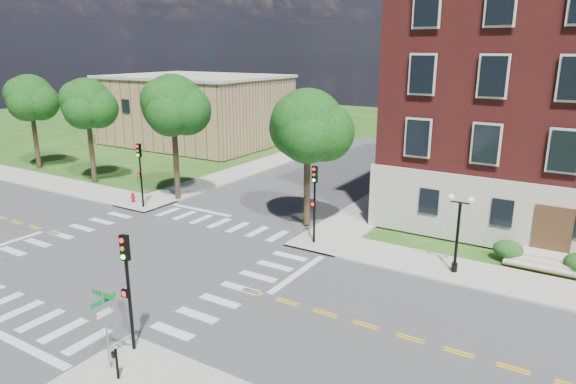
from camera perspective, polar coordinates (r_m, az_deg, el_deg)
The scene contains 19 objects.
ground at distance 30.85m, azimuth -16.20°, elevation -7.11°, with size 160.00×160.00×0.00m, color #204B15.
road_ew at distance 30.85m, azimuth -16.20°, elevation -7.10°, with size 90.00×12.00×0.01m, color #3D3D3F.
road_ns at distance 30.85m, azimuth -16.20°, elevation -7.10°, with size 12.00×90.00×0.01m, color #3D3D3F.
sidewalk_ne at distance 36.53m, azimuth 20.26°, elevation -3.77°, with size 34.00×34.00×0.12m.
sidewalk_nw at distance 51.60m, azimuth -15.23°, elevation 2.19°, with size 34.00×34.00×0.12m.
crosswalk_east at distance 26.32m, azimuth -5.36°, elevation -10.60°, with size 2.20×10.20×0.02m, color silver, non-canonical shape.
stop_bar_east at distance 27.75m, azimuth 1.09°, elevation -9.08°, with size 0.40×5.50×0.00m, color silver.
secondary_building at distance 65.78m, azimuth -10.19°, elevation 9.05°, with size 20.40×15.40×8.30m.
tree_a at distance 56.19m, azimuth -26.73°, elevation 9.31°, with size 4.45×4.45×9.12m.
tree_b at distance 48.00m, azimuth -21.46°, elevation 9.11°, with size 4.34×4.34×9.10m.
tree_c at distance 40.25m, azimuth -12.69°, elevation 9.35°, with size 4.66×4.66×9.69m.
tree_d at distance 33.26m, azimuth 2.19°, elevation 7.35°, with size 4.77×4.77×9.10m.
traffic_signal_se at distance 20.73m, azimuth -17.43°, elevation -9.11°, with size 0.34×0.37×4.80m.
traffic_signal_ne at distance 30.73m, azimuth 2.96°, elevation -0.27°, with size 0.33×0.36×4.80m.
traffic_signal_nw at distance 39.35m, azimuth -16.12°, elevation 2.69°, with size 0.33×0.36×4.80m.
twin_lamp_west at distance 28.26m, azimuth 18.36°, elevation -3.93°, with size 1.36×0.36×4.23m.
street_sign_pole at distance 20.24m, azimuth -19.67°, elevation -12.74°, with size 1.10×1.10×3.10m.
push_button_post at distance 20.27m, azimuth -18.53°, elevation -17.52°, with size 0.14×0.21×1.20m.
fire_hydrant at distance 41.47m, azimuth -16.84°, elevation -0.61°, with size 0.35×0.35×0.75m.
Camera 1 is at (21.59, -18.71, 11.64)m, focal length 32.00 mm.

